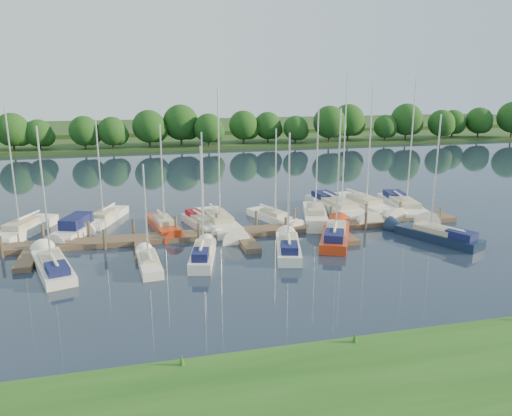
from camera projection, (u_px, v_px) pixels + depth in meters
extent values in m
plane|color=#192233|center=(264.00, 268.00, 34.22)|extent=(260.00, 260.00, 0.00)
cube|color=#1D4D16|center=(371.00, 410.00, 19.11)|extent=(90.00, 10.00, 0.50)
cube|color=#4A3829|center=(240.00, 232.00, 41.69)|extent=(40.00, 2.00, 0.40)
cube|color=#4A3829|center=(27.00, 260.00, 35.16)|extent=(1.20, 4.00, 0.40)
cube|color=#4A3829|center=(143.00, 251.00, 37.01)|extent=(1.20, 4.00, 0.40)
cube|color=#4A3829|center=(248.00, 243.00, 38.87)|extent=(1.20, 4.00, 0.40)
cube|color=#4A3829|center=(343.00, 236.00, 40.73)|extent=(1.20, 4.00, 0.40)
cube|color=#4A3829|center=(430.00, 229.00, 42.58)|extent=(1.20, 4.00, 0.40)
cylinder|color=#473D33|center=(43.00, 237.00, 39.21)|extent=(0.24, 0.24, 2.00)
cylinder|color=#473D33|center=(89.00, 233.00, 40.01)|extent=(0.24, 0.24, 2.00)
cylinder|color=#473D33|center=(133.00, 230.00, 40.81)|extent=(0.24, 0.24, 2.00)
cylinder|color=#473D33|center=(176.00, 227.00, 41.61)|extent=(0.24, 0.24, 2.00)
cylinder|color=#473D33|center=(217.00, 225.00, 42.41)|extent=(0.24, 0.24, 2.00)
cylinder|color=#473D33|center=(256.00, 222.00, 43.21)|extent=(0.24, 0.24, 2.00)
cylinder|color=#473D33|center=(294.00, 219.00, 44.02)|extent=(0.24, 0.24, 2.00)
cylinder|color=#473D33|center=(331.00, 217.00, 44.82)|extent=(0.24, 0.24, 2.00)
cylinder|color=#473D33|center=(366.00, 215.00, 45.62)|extent=(0.24, 0.24, 2.00)
cylinder|color=#473D33|center=(400.00, 212.00, 46.42)|extent=(0.24, 0.24, 2.00)
cylinder|color=#473D33|center=(433.00, 210.00, 47.22)|extent=(0.24, 0.24, 2.00)
cylinder|color=#473D33|center=(1.00, 250.00, 36.19)|extent=(0.24, 0.24, 2.00)
cylinder|color=#473D33|center=(105.00, 242.00, 37.86)|extent=(0.24, 0.24, 2.00)
cylinder|color=#473D33|center=(199.00, 235.00, 39.53)|extent=(0.24, 0.24, 2.00)
cylinder|color=#473D33|center=(286.00, 229.00, 41.20)|extent=(0.24, 0.24, 2.00)
cylinder|color=#473D33|center=(366.00, 223.00, 42.87)|extent=(0.24, 0.24, 2.00)
cylinder|color=#473D33|center=(440.00, 218.00, 44.55)|extent=(0.24, 0.24, 2.00)
cube|color=#243F18|center=(173.00, 140.00, 104.67)|extent=(180.00, 30.00, 0.60)
cube|color=#2C4B20|center=(165.00, 128.00, 128.07)|extent=(220.00, 40.00, 1.40)
cylinder|color=#38281C|center=(9.00, 147.00, 85.11)|extent=(0.36, 0.36, 2.77)
sphere|color=#153B10|center=(6.00, 127.00, 84.26)|extent=(6.46, 6.46, 6.46)
sphere|color=#153B10|center=(16.00, 133.00, 85.00)|extent=(4.62, 4.62, 4.62)
cylinder|color=#38281C|center=(52.00, 147.00, 87.47)|extent=(0.36, 0.36, 2.27)
sphere|color=#153B10|center=(50.00, 131.00, 86.78)|extent=(5.31, 5.31, 5.31)
sphere|color=#153B10|center=(58.00, 135.00, 87.42)|extent=(3.79, 3.79, 3.79)
cylinder|color=#38281C|center=(75.00, 146.00, 86.84)|extent=(0.36, 0.36, 2.73)
sphere|color=#153B10|center=(73.00, 127.00, 86.00)|extent=(6.37, 6.37, 6.37)
sphere|color=#153B10|center=(82.00, 132.00, 86.74)|extent=(4.55, 4.55, 4.55)
cylinder|color=#38281C|center=(117.00, 146.00, 89.84)|extent=(0.36, 0.36, 2.10)
sphere|color=#153B10|center=(116.00, 131.00, 89.20)|extent=(4.90, 4.90, 4.90)
sphere|color=#153B10|center=(122.00, 135.00, 89.81)|extent=(3.50, 3.50, 3.50)
cylinder|color=#38281C|center=(151.00, 144.00, 89.42)|extent=(0.36, 0.36, 2.81)
sphere|color=#153B10|center=(150.00, 125.00, 88.56)|extent=(6.55, 6.55, 6.55)
sphere|color=#153B10|center=(158.00, 130.00, 89.31)|extent=(4.68, 4.68, 4.68)
cylinder|color=#38281C|center=(179.00, 144.00, 91.45)|extent=(0.36, 0.36, 2.41)
sphere|color=#153B10|center=(179.00, 128.00, 90.72)|extent=(5.61, 5.61, 5.61)
sphere|color=#153B10|center=(185.00, 132.00, 91.38)|extent=(4.01, 4.01, 4.01)
cylinder|color=#38281C|center=(210.00, 142.00, 92.41)|extent=(0.36, 0.36, 2.64)
sphere|color=#153B10|center=(209.00, 125.00, 91.61)|extent=(6.16, 6.16, 6.16)
sphere|color=#153B10|center=(216.00, 129.00, 92.32)|extent=(4.40, 4.40, 4.40)
cylinder|color=#38281C|center=(241.00, 140.00, 95.42)|extent=(0.36, 0.36, 2.67)
sphere|color=#153B10|center=(241.00, 123.00, 94.61)|extent=(6.22, 6.22, 6.22)
sphere|color=#153B10|center=(247.00, 128.00, 95.33)|extent=(4.44, 4.44, 4.44)
cylinder|color=#38281C|center=(272.00, 140.00, 98.20)|extent=(0.36, 0.36, 2.27)
sphere|color=#153B10|center=(272.00, 126.00, 97.51)|extent=(5.30, 5.30, 5.30)
sphere|color=#153B10|center=(278.00, 129.00, 98.15)|extent=(3.79, 3.79, 3.79)
cylinder|color=#38281C|center=(296.00, 139.00, 96.87)|extent=(0.36, 0.36, 2.78)
sphere|color=#153B10|center=(297.00, 121.00, 96.02)|extent=(6.49, 6.49, 6.49)
sphere|color=#153B10|center=(303.00, 126.00, 96.76)|extent=(4.64, 4.64, 4.64)
cylinder|color=#38281C|center=(331.00, 139.00, 99.05)|extent=(0.36, 0.36, 2.45)
sphere|color=#153B10|center=(332.00, 124.00, 98.31)|extent=(5.71, 5.71, 5.71)
sphere|color=#153B10|center=(337.00, 127.00, 98.98)|extent=(4.08, 4.08, 4.08)
cylinder|color=#38281C|center=(360.00, 139.00, 99.98)|extent=(0.36, 0.36, 2.15)
sphere|color=#153B10|center=(361.00, 126.00, 99.33)|extent=(5.01, 5.01, 5.01)
sphere|color=#153B10|center=(365.00, 129.00, 99.94)|extent=(3.58, 3.58, 3.58)
cylinder|color=#38281C|center=(384.00, 138.00, 100.05)|extent=(0.36, 0.36, 2.41)
sphere|color=#153B10|center=(385.00, 123.00, 99.31)|extent=(5.61, 5.61, 5.61)
sphere|color=#153B10|center=(389.00, 127.00, 99.98)|extent=(4.01, 4.01, 4.01)
cylinder|color=#38281C|center=(399.00, 137.00, 104.00)|extent=(0.36, 0.36, 2.08)
sphere|color=#153B10|center=(400.00, 125.00, 103.37)|extent=(4.86, 4.86, 4.86)
sphere|color=#153B10|center=(404.00, 128.00, 103.97)|extent=(3.47, 3.47, 3.47)
cylinder|color=#38281C|center=(430.00, 134.00, 105.82)|extent=(0.36, 0.36, 2.70)
sphere|color=#153B10|center=(431.00, 119.00, 105.00)|extent=(6.30, 6.30, 6.30)
sphere|color=#153B10|center=(436.00, 123.00, 105.73)|extent=(4.50, 4.50, 4.50)
cylinder|color=#38281C|center=(460.00, 136.00, 103.90)|extent=(0.36, 0.36, 2.29)
sphere|color=#153B10|center=(461.00, 123.00, 103.20)|extent=(5.34, 5.34, 5.34)
sphere|color=#153B10|center=(465.00, 126.00, 103.84)|extent=(3.82, 3.82, 3.82)
cylinder|color=#38281C|center=(474.00, 133.00, 108.37)|extent=(0.36, 0.36, 2.84)
sphere|color=#153B10|center=(476.00, 117.00, 107.50)|extent=(6.62, 6.62, 6.62)
sphere|color=#153B10|center=(480.00, 121.00, 108.26)|extent=(4.73, 4.73, 4.73)
cylinder|color=#38281C|center=(500.00, 134.00, 107.73)|extent=(0.36, 0.36, 2.56)
sphere|color=#153B10|center=(502.00, 119.00, 106.95)|extent=(5.98, 5.98, 5.98)
sphere|color=#153B10|center=(506.00, 123.00, 107.65)|extent=(4.27, 4.27, 4.27)
cube|color=white|center=(26.00, 232.00, 41.92)|extent=(4.64, 7.54, 1.24)
cube|color=#B5A98B|center=(22.00, 224.00, 41.37)|extent=(2.66, 3.62, 0.56)
cylinder|color=silver|center=(12.00, 168.00, 39.84)|extent=(0.12, 0.12, 9.86)
cylinder|color=silver|center=(29.00, 215.00, 42.31)|extent=(1.33, 3.08, 0.10)
cylinder|color=white|center=(29.00, 215.00, 42.31)|extent=(1.28, 2.78, 0.20)
cube|color=white|center=(77.00, 232.00, 41.93)|extent=(3.92, 6.17, 1.10)
cone|color=white|center=(60.00, 243.00, 39.11)|extent=(1.54, 1.99, 0.97)
cube|color=#15194A|center=(76.00, 222.00, 41.70)|extent=(2.61, 3.57, 0.99)
cube|color=white|center=(107.00, 219.00, 45.78)|extent=(4.03, 6.64, 1.01)
cone|color=white|center=(91.00, 229.00, 42.70)|extent=(1.66, 2.42, 0.90)
cube|color=#B5A98B|center=(104.00, 213.00, 45.32)|extent=(2.32, 3.19, 0.46)
cylinder|color=silver|center=(99.00, 168.00, 43.96)|extent=(0.12, 0.12, 8.68)
cylinder|color=silver|center=(109.00, 207.00, 46.15)|extent=(1.15, 2.73, 0.10)
cylinder|color=white|center=(109.00, 207.00, 46.15)|extent=(1.13, 2.47, 0.20)
cube|color=#B32F10|center=(163.00, 227.00, 43.31)|extent=(2.74, 6.41, 1.06)
cone|color=#B32F10|center=(172.00, 237.00, 40.55)|extent=(1.22, 2.29, 0.87)
cube|color=#B5A98B|center=(164.00, 220.00, 42.87)|extent=(1.75, 2.97, 0.48)
cylinder|color=silver|center=(162.00, 175.00, 41.59)|extent=(0.12, 0.12, 8.39)
cylinder|color=silver|center=(161.00, 214.00, 43.60)|extent=(0.56, 2.77, 0.10)
cylinder|color=white|center=(161.00, 214.00, 43.60)|extent=(0.61, 2.48, 0.20)
cube|color=white|center=(201.00, 225.00, 43.80)|extent=(3.03, 5.93, 1.01)
cone|color=white|center=(215.00, 234.00, 41.38)|extent=(1.29, 2.14, 0.80)
cube|color=#B5A98B|center=(202.00, 219.00, 43.40)|extent=(1.83, 2.80, 0.46)
cube|color=maroon|center=(194.00, 213.00, 44.98)|extent=(1.53, 1.95, 0.50)
cylinder|color=silver|center=(203.00, 178.00, 42.23)|extent=(0.12, 0.12, 7.71)
cylinder|color=silver|center=(198.00, 213.00, 44.04)|extent=(0.77, 2.51, 0.10)
cylinder|color=white|center=(198.00, 213.00, 44.04)|extent=(0.79, 2.26, 0.20)
cube|color=white|center=(218.00, 224.00, 44.15)|extent=(3.16, 8.46, 1.24)
cone|color=white|center=(231.00, 238.00, 40.38)|extent=(1.45, 3.00, 1.16)
cube|color=#B5A98B|center=(219.00, 217.00, 43.57)|extent=(2.11, 3.88, 0.56)
cylinder|color=silver|center=(219.00, 156.00, 41.85)|extent=(0.12, 0.12, 11.15)
cylinder|color=silver|center=(215.00, 208.00, 44.59)|extent=(0.49, 3.71, 0.10)
cylinder|color=white|center=(215.00, 208.00, 44.59)|extent=(0.54, 3.31, 0.20)
cube|color=white|center=(271.00, 219.00, 45.94)|extent=(3.62, 5.97, 1.00)
cone|color=white|center=(291.00, 226.00, 43.65)|extent=(1.49, 2.18, 0.81)
cube|color=#B5A98B|center=(273.00, 213.00, 45.56)|extent=(2.08, 2.86, 0.45)
cylinder|color=silver|center=(276.00, 173.00, 44.39)|extent=(0.12, 0.12, 7.80)
cylinder|color=silver|center=(268.00, 207.00, 46.15)|extent=(1.04, 2.46, 0.10)
cylinder|color=white|center=(268.00, 207.00, 46.15)|extent=(1.03, 2.22, 0.20)
cube|color=white|center=(315.00, 217.00, 46.52)|extent=(3.97, 7.33, 1.23)
cone|color=white|center=(317.00, 228.00, 43.11)|extent=(1.67, 2.65, 0.99)
cube|color=#B5A98B|center=(315.00, 210.00, 45.98)|extent=(2.35, 3.47, 0.56)
cylinder|color=silver|center=(317.00, 161.00, 44.49)|extent=(0.12, 0.12, 9.53)
cylinder|color=silver|center=(315.00, 202.00, 46.89)|extent=(1.03, 3.06, 0.10)
cylinder|color=white|center=(315.00, 202.00, 46.89)|extent=(1.02, 2.76, 0.20)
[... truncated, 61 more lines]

